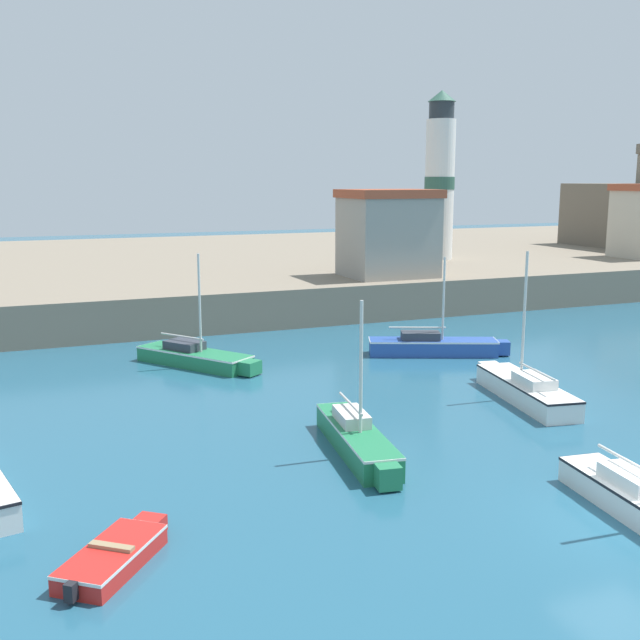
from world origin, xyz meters
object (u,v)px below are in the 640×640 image
harbor_shed_near_wharf (388,233)px  sailboat_white_5 (525,388)px  sailboat_blue_7 (434,345)px  lighthouse (440,179)px  sailboat_green_1 (196,356)px  sailboat_green_0 (357,438)px  dinghy_red_6 (115,555)px

harbor_shed_near_wharf → sailboat_white_5: bearing=-102.0°
sailboat_blue_7 → lighthouse: 23.27m
sailboat_green_1 → sailboat_blue_7: (10.54, -2.07, 0.03)m
sailboat_green_1 → lighthouse: lighthouse is taller
sailboat_green_1 → sailboat_white_5: size_ratio=0.91×
sailboat_green_0 → sailboat_blue_7: (8.46, 9.93, -0.01)m
sailboat_green_0 → harbor_shed_near_wharf: harbor_shed_near_wharf is taller
sailboat_green_1 → harbor_shed_near_wharf: harbor_shed_near_wharf is taller
dinghy_red_6 → lighthouse: 43.38m
sailboat_white_5 → dinghy_red_6: sailboat_white_5 is taller
lighthouse → sailboat_blue_7: bearing=-121.0°
sailboat_white_5 → harbor_shed_near_wharf: bearing=78.0°
sailboat_green_0 → sailboat_green_1: 12.18m
sailboat_green_1 → sailboat_blue_7: bearing=-11.1°
sailboat_white_5 → sailboat_green_1: bearing=136.0°
sailboat_green_1 → lighthouse: bearing=37.6°
sailboat_white_5 → lighthouse: 29.91m
sailboat_white_5 → sailboat_blue_7: sailboat_white_5 is taller
sailboat_white_5 → sailboat_blue_7: bearing=85.0°
sailboat_green_1 → sailboat_white_5: 13.74m
sailboat_green_1 → sailboat_green_0: bearing=-80.2°
sailboat_blue_7 → harbor_shed_near_wharf: 12.54m
sailboat_green_0 → harbor_shed_near_wharf: 24.67m
dinghy_red_6 → sailboat_blue_7: bearing=41.5°
sailboat_blue_7 → harbor_shed_near_wharf: bearing=73.5°
sailboat_green_0 → lighthouse: (19.80, 28.83, 7.47)m
lighthouse → harbor_shed_near_wharf: size_ratio=2.27×
lighthouse → sailboat_green_0: bearing=-124.5°
sailboat_blue_7 → sailboat_green_1: bearing=168.9°
lighthouse → sailboat_white_5: bearing=-114.5°
sailboat_green_1 → sailboat_blue_7: size_ratio=0.91×
sailboat_green_1 → harbor_shed_near_wharf: bearing=33.6°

